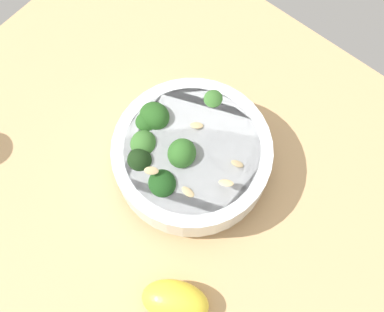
# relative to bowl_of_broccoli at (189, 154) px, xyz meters

# --- Properties ---
(ground_plane) EXTENTS (0.70, 0.70, 0.04)m
(ground_plane) POSITION_rel_bowl_of_broccoli_xyz_m (-0.05, 0.04, -0.06)
(ground_plane) COLOR tan
(bowl_of_broccoli) EXTENTS (0.21, 0.21, 0.10)m
(bowl_of_broccoli) POSITION_rel_bowl_of_broccoli_xyz_m (0.00, 0.00, 0.00)
(bowl_of_broccoli) COLOR white
(bowl_of_broccoli) RESTS_ON ground_plane
(lemon_wedge) EXTENTS (0.08, 0.10, 0.04)m
(lemon_wedge) POSITION_rel_bowl_of_broccoli_xyz_m (-0.15, -0.10, -0.02)
(lemon_wedge) COLOR yellow
(lemon_wedge) RESTS_ON ground_plane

